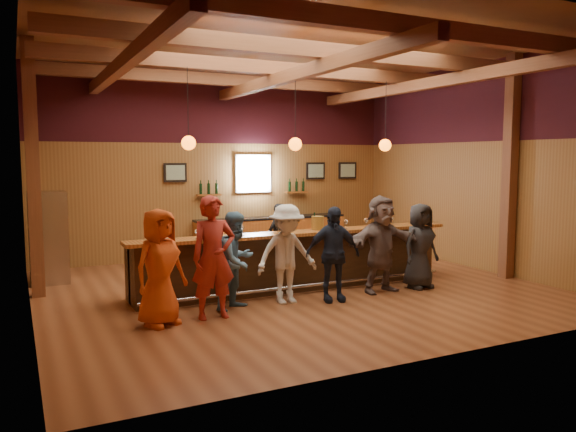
{
  "coord_description": "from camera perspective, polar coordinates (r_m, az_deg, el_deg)",
  "views": [
    {
      "loc": [
        -4.66,
        -9.22,
        2.46
      ],
      "look_at": [
        0.0,
        0.3,
        1.35
      ],
      "focal_mm": 35.0,
      "sensor_mm": 36.0,
      "label": 1
    }
  ],
  "objects": [
    {
      "name": "wine_shelves",
      "position": [
        14.22,
        -3.45,
        2.59
      ],
      "size": [
        3.0,
        0.18,
        0.3
      ],
      "color": "#994D1B",
      "rests_on": "room"
    },
    {
      "name": "customer_dark",
      "position": [
        10.85,
        13.26,
        -2.97
      ],
      "size": [
        0.83,
        0.59,
        1.6
      ],
      "primitive_type": "imported",
      "rotation": [
        0.0,
        0.0,
        0.11
      ],
      "color": "black",
      "rests_on": "ground"
    },
    {
      "name": "glass_h",
      "position": [
        11.41,
        10.53,
        -0.34
      ],
      "size": [
        0.07,
        0.07,
        0.16
      ],
      "color": "silver",
      "rests_on": "bar_counter"
    },
    {
      "name": "glass_d",
      "position": [
        9.75,
        -4.66,
        -1.28
      ],
      "size": [
        0.08,
        0.08,
        0.17
      ],
      "color": "silver",
      "rests_on": "bar_counter"
    },
    {
      "name": "bottle_a",
      "position": [
        10.57,
        2.7,
        -0.68
      ],
      "size": [
        0.07,
        0.07,
        0.32
      ],
      "color": "black",
      "rests_on": "bar_counter"
    },
    {
      "name": "customer_brown",
      "position": [
        10.37,
        9.44,
        -2.81
      ],
      "size": [
        1.69,
        0.68,
        1.78
      ],
      "primitive_type": "imported",
      "rotation": [
        0.0,
        0.0,
        0.09
      ],
      "color": "#63524F",
      "rests_on": "ground"
    },
    {
      "name": "customer_redvest",
      "position": [
        8.64,
        -7.58,
        -4.18
      ],
      "size": [
        0.69,
        0.46,
        1.89
      ],
      "primitive_type": "imported",
      "rotation": [
        0.0,
        0.0,
        -0.01
      ],
      "color": "#A0271D",
      "rests_on": "ground"
    },
    {
      "name": "glass_c",
      "position": [
        9.78,
        -5.77,
        -1.15
      ],
      "size": [
        0.09,
        0.09,
        0.2
      ],
      "color": "silver",
      "rests_on": "bar_counter"
    },
    {
      "name": "window",
      "position": [
        14.26,
        -3.56,
        4.32
      ],
      "size": [
        0.95,
        0.09,
        0.95
      ],
      "color": "silver",
      "rests_on": "room"
    },
    {
      "name": "customer_navy",
      "position": [
        9.63,
        4.57,
        -3.86
      ],
      "size": [
        1.02,
        0.59,
        1.63
      ],
      "primitive_type": "imported",
      "rotation": [
        0.0,
        0.0,
        -0.21
      ],
      "color": "#1A2134",
      "rests_on": "ground"
    },
    {
      "name": "customer_white",
      "position": [
        9.46,
        -0.14,
        -3.89
      ],
      "size": [
        1.09,
        0.62,
        1.68
      ],
      "primitive_type": "imported",
      "rotation": [
        0.0,
        0.0,
        -0.0
      ],
      "color": "silver",
      "rests_on": "ground"
    },
    {
      "name": "back_bar_cabinet",
      "position": [
        14.34,
        -1.7,
        -1.97
      ],
      "size": [
        4.0,
        0.52,
        0.95
      ],
      "color": "#994D1B",
      "rests_on": "ground"
    },
    {
      "name": "pendant_lights",
      "position": [
        10.33,
        0.74,
        7.35
      ],
      "size": [
        4.24,
        0.24,
        1.37
      ],
      "color": "black",
      "rests_on": "room"
    },
    {
      "name": "glass_g",
      "position": [
        10.94,
        7.93,
        -0.48
      ],
      "size": [
        0.08,
        0.08,
        0.18
      ],
      "color": "silver",
      "rests_on": "bar_counter"
    },
    {
      "name": "room",
      "position": [
        10.41,
        0.6,
        10.13
      ],
      "size": [
        9.04,
        9.0,
        4.52
      ],
      "color": "brown",
      "rests_on": "ground"
    },
    {
      "name": "bartender",
      "position": [
        11.82,
        -1.03,
        -2.35
      ],
      "size": [
        0.65,
        0.55,
        1.5
      ],
      "primitive_type": "imported",
      "rotation": [
        0.0,
        0.0,
        3.58
      ],
      "color": "black",
      "rests_on": "ground"
    },
    {
      "name": "bar_counter",
      "position": [
        10.65,
        0.44,
        -4.51
      ],
      "size": [
        6.3,
        1.07,
        1.11
      ],
      "color": "black",
      "rests_on": "ground"
    },
    {
      "name": "framed_pictures",
      "position": [
        14.6,
        -0.4,
        4.57
      ],
      "size": [
        5.35,
        0.05,
        0.45
      ],
      "color": "black",
      "rests_on": "room"
    },
    {
      "name": "bottle_b",
      "position": [
        10.75,
        4.94,
        -0.59
      ],
      "size": [
        0.07,
        0.07,
        0.32
      ],
      "color": "black",
      "rests_on": "bar_counter"
    },
    {
      "name": "glass_f",
      "position": [
        10.67,
        5.9,
        -0.61
      ],
      "size": [
        0.08,
        0.08,
        0.18
      ],
      "color": "silver",
      "rests_on": "bar_counter"
    },
    {
      "name": "glass_b",
      "position": [
        9.45,
        -9.26,
        -1.61
      ],
      "size": [
        0.07,
        0.07,
        0.16
      ],
      "color": "silver",
      "rests_on": "bar_counter"
    },
    {
      "name": "ice_bucket",
      "position": [
        10.52,
        3.03,
        -0.71
      ],
      "size": [
        0.23,
        0.23,
        0.25
      ],
      "primitive_type": "cylinder",
      "color": "brown",
      "rests_on": "bar_counter"
    },
    {
      "name": "customer_denim",
      "position": [
        9.14,
        -5.25,
        -4.53
      ],
      "size": [
        0.98,
        0.92,
        1.59
      ],
      "primitive_type": "imported",
      "rotation": [
        0.0,
        0.0,
        0.55
      ],
      "color": "#476F8E",
      "rests_on": "ground"
    },
    {
      "name": "stainless_fridge",
      "position": [
        11.94,
        -23.17,
        -2.02
      ],
      "size": [
        0.7,
        0.7,
        1.8
      ],
      "primitive_type": "cube",
      "color": "silver",
      "rests_on": "ground"
    },
    {
      "name": "glass_e",
      "position": [
        10.15,
        -0.95,
        -0.93
      ],
      "size": [
        0.08,
        0.08,
        0.18
      ],
      "color": "silver",
      "rests_on": "bar_counter"
    },
    {
      "name": "customer_orange",
      "position": [
        8.42,
        -12.9,
        -5.11
      ],
      "size": [
        1.0,
        0.85,
        1.73
      ],
      "primitive_type": "imported",
      "rotation": [
        0.0,
        0.0,
        0.43
      ],
      "color": "#CA4413",
      "rests_on": "ground"
    },
    {
      "name": "glass_a",
      "position": [
        9.34,
        -12.33,
        -1.68
      ],
      "size": [
        0.08,
        0.08,
        0.18
      ],
      "color": "silver",
      "rests_on": "bar_counter"
    }
  ]
}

